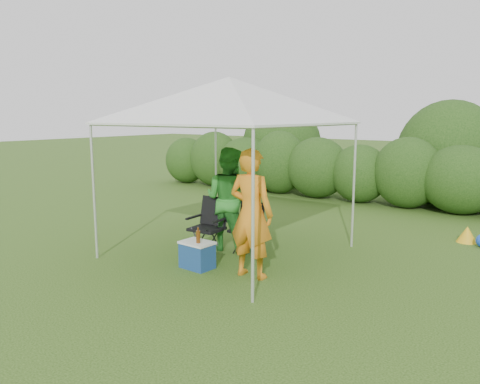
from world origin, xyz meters
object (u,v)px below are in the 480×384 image
Objects in this scene: canopy at (229,101)px; chair_left at (210,221)px; man at (251,213)px; chair_right at (248,224)px; woman at (229,199)px; cooler at (197,255)px.

canopy is 3.44× the size of chair_left.
chair_left is at bearing -29.38° from man.
woman is at bearing -162.64° from chair_right.
canopy is 1.72× the size of man.
chair_right is at bearing -168.24° from woman.
cooler is at bearing -96.44° from chair_right.
canopy is 1.80× the size of woman.
cooler is (0.40, -0.78, -0.31)m from chair_left.
man is at bearing -54.63° from chair_right.
woman reaches higher than chair_left.
chair_left reaches higher than chair_right.
chair_right is at bearing 88.34° from cooler.
chair_left is (-0.50, -0.39, 0.05)m from chair_right.
canopy is 1.61m from woman.
cooler is (-0.85, -0.18, -0.70)m from man.
man reaches higher than chair_left.
cooler is at bearing 94.55° from woman.
woman is at bearing -43.09° from man.
canopy reaches higher than woman.
man reaches higher than cooler.
man is 3.64× the size of cooler.
cooler is at bearing -83.42° from canopy.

